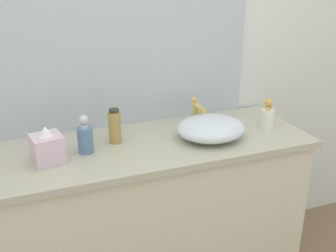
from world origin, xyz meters
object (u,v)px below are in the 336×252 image
lotion_bottle (85,138)px  tissue_box (47,147)px  sink_basin (211,128)px  soap_dispenser (268,116)px  perfume_bottle (115,126)px

lotion_bottle → tissue_box: lotion_bottle is taller
sink_basin → soap_dispenser: bearing=2.0°
sink_basin → perfume_bottle: perfume_bottle is taller
soap_dispenser → lotion_bottle: size_ratio=0.91×
tissue_box → perfume_bottle: bearing=18.3°
perfume_bottle → tissue_box: perfume_bottle is taller
sink_basin → perfume_bottle: (-0.44, 0.11, 0.03)m
sink_basin → soap_dispenser: soap_dispenser is taller
lotion_bottle → tissue_box: size_ratio=1.07×
sink_basin → lotion_bottle: (-0.58, 0.05, 0.02)m
perfume_bottle → tissue_box: (-0.31, -0.10, -0.01)m
sink_basin → lotion_bottle: lotion_bottle is taller
soap_dispenser → lotion_bottle: lotion_bottle is taller
soap_dispenser → perfume_bottle: size_ratio=0.96×
soap_dispenser → perfume_bottle: (-0.76, 0.10, 0.02)m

